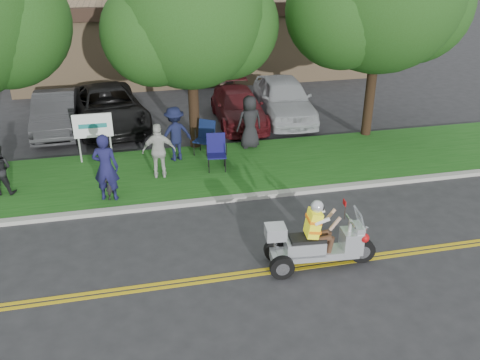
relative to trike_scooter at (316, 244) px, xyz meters
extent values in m
plane|color=#28282B|center=(-2.19, 0.52, -0.60)|extent=(120.00, 120.00, 0.00)
cube|color=gold|center=(-2.19, -0.06, -0.59)|extent=(60.00, 0.10, 0.01)
cube|color=gold|center=(-2.19, 0.10, -0.59)|extent=(60.00, 0.10, 0.01)
cube|color=#A8A89E|center=(-2.19, 3.57, -0.54)|extent=(60.00, 0.25, 0.12)
cube|color=#194F15|center=(-2.19, 5.72, -0.54)|extent=(60.00, 4.00, 0.10)
cube|color=#9E7F5B|center=(-0.19, 19.52, 1.40)|extent=(18.00, 8.00, 4.00)
cube|color=black|center=(-0.19, 15.47, 3.10)|extent=(18.00, 0.30, 0.60)
sphere|color=#204614|center=(-7.34, 7.82, 3.99)|extent=(4.05, 4.05, 4.05)
cylinder|color=#332114|center=(-1.69, 7.72, 1.50)|extent=(0.36, 0.36, 4.20)
sphere|color=#204614|center=(-1.69, 7.72, 4.05)|extent=(4.80, 4.80, 4.80)
sphere|color=#204614|center=(-0.49, 8.02, 3.60)|extent=(3.60, 3.60, 3.60)
sphere|color=#204614|center=(-2.89, 7.52, 3.53)|extent=(3.36, 3.36, 3.36)
cylinder|color=#332114|center=(4.81, 7.52, 1.78)|extent=(0.36, 0.36, 4.76)
sphere|color=#204614|center=(6.21, 7.82, 4.16)|extent=(4.20, 4.20, 4.20)
sphere|color=#204614|center=(3.41, 7.32, 4.08)|extent=(3.92, 3.92, 3.92)
cylinder|color=silver|center=(-5.59, 7.12, -0.05)|extent=(0.06, 0.06, 1.10)
cylinder|color=silver|center=(-4.59, 7.12, -0.05)|extent=(0.06, 0.06, 1.10)
cube|color=white|center=(-5.09, 7.12, 0.75)|extent=(1.25, 0.06, 0.80)
cylinder|color=black|center=(1.14, -0.09, -0.30)|extent=(0.61, 0.19, 0.60)
cylinder|color=black|center=(-0.88, -0.28, -0.32)|extent=(0.57, 0.19, 0.56)
cylinder|color=black|center=(-0.82, 0.43, -0.32)|extent=(0.57, 0.19, 0.56)
cube|color=silver|center=(0.04, 0.00, -0.26)|extent=(1.92, 0.61, 0.18)
cube|color=silver|center=(-0.25, 0.02, -0.05)|extent=(0.93, 0.53, 0.35)
cube|color=black|center=(-0.20, 0.02, 0.16)|extent=(0.83, 0.48, 0.10)
cube|color=silver|center=(0.84, -0.07, 0.00)|extent=(0.49, 0.51, 0.55)
cube|color=silver|center=(0.98, -0.08, 0.57)|extent=(0.23, 0.47, 0.49)
cube|color=silver|center=(-0.95, 0.08, 0.40)|extent=(0.48, 0.45, 0.30)
sphere|color=#B20C0F|center=(1.05, -0.23, 0.18)|extent=(0.22, 0.22, 0.22)
cube|color=#FCF81A|center=(-0.09, 0.01, 0.55)|extent=(0.37, 0.42, 0.65)
sphere|color=silver|center=(-0.03, 0.00, 0.97)|extent=(0.29, 0.29, 0.29)
cylinder|color=black|center=(-1.85, 6.84, -0.25)|extent=(0.03, 0.03, 0.49)
cylinder|color=black|center=(-1.41, 6.54, -0.25)|extent=(0.03, 0.03, 0.49)
cylinder|color=black|center=(-1.57, 7.24, -0.25)|extent=(0.03, 0.03, 0.49)
cylinder|color=black|center=(-1.14, 6.94, -0.25)|extent=(0.03, 0.03, 0.49)
cube|color=#0E1B44|center=(-1.49, 6.89, 0.00)|extent=(0.81, 0.80, 0.04)
cube|color=#0E1B44|center=(-1.34, 7.11, 0.33)|extent=(0.60, 0.49, 0.66)
cylinder|color=black|center=(-1.58, 5.35, -0.25)|extent=(0.03, 0.03, 0.48)
cylinder|color=black|center=(-1.06, 5.28, -0.25)|extent=(0.03, 0.03, 0.48)
cylinder|color=black|center=(-1.52, 5.82, -0.25)|extent=(0.03, 0.03, 0.48)
cylinder|color=black|center=(-1.00, 5.76, -0.25)|extent=(0.03, 0.03, 0.48)
cube|color=#11104D|center=(-1.29, 5.55, 0.00)|extent=(0.66, 0.61, 0.04)
cube|color=#11104D|center=(-1.26, 5.81, 0.32)|extent=(0.62, 0.25, 0.65)
imported|color=#181843|center=(-4.66, 4.25, 0.49)|extent=(0.81, 0.62, 1.97)
imported|color=beige|center=(-3.10, 5.41, 0.38)|extent=(1.05, 0.50, 1.74)
imported|color=#131736|center=(-2.48, 6.67, 0.42)|extent=(1.34, 1.02, 1.83)
imported|color=black|center=(0.19, 7.21, 0.44)|extent=(1.00, 0.73, 1.87)
imported|color=black|center=(-4.60, 4.22, -0.04)|extent=(0.39, 0.35, 0.90)
imported|color=#313133|center=(-6.67, 10.68, 0.13)|extent=(1.69, 4.50, 1.47)
imported|color=black|center=(-4.69, 10.85, 0.17)|extent=(3.47, 5.92, 1.55)
imported|color=#511317|center=(0.44, 10.13, 0.06)|extent=(1.97, 4.59, 1.32)
imported|color=#B1B3B9|center=(2.38, 10.26, 0.25)|extent=(2.37, 5.14, 1.71)
camera|label=1|loc=(-3.83, -9.14, 6.36)|focal=38.00mm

